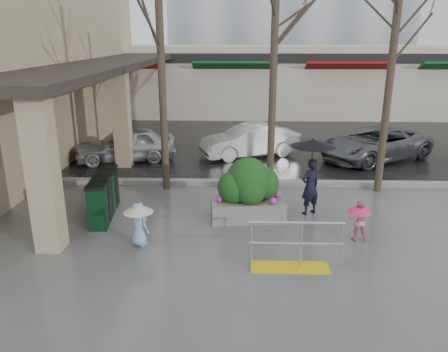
# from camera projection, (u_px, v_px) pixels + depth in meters

# --- Properties ---
(ground) EXTENTS (120.00, 120.00, 0.00)m
(ground) POSITION_uv_depth(u_px,v_px,m) (228.00, 241.00, 10.10)
(ground) COLOR #51514F
(ground) RESTS_ON ground
(street_asphalt) EXTENTS (120.00, 36.00, 0.01)m
(street_asphalt) POSITION_uv_depth(u_px,v_px,m) (236.00, 103.00, 31.04)
(street_asphalt) COLOR black
(street_asphalt) RESTS_ON ground
(curb) EXTENTS (120.00, 0.30, 0.15)m
(curb) POSITION_uv_depth(u_px,v_px,m) (231.00, 183.00, 13.89)
(curb) COLOR gray
(curb) RESTS_ON ground
(near_building) EXTENTS (6.00, 18.00, 8.00)m
(near_building) POSITION_uv_depth(u_px,v_px,m) (0.00, 50.00, 16.78)
(near_building) COLOR tan
(near_building) RESTS_ON ground
(canopy_slab) EXTENTS (2.80, 18.00, 0.25)m
(canopy_slab) POSITION_uv_depth(u_px,v_px,m) (109.00, 61.00, 16.76)
(canopy_slab) COLOR #2D2823
(canopy_slab) RESTS_ON pillar_front
(pillar_front) EXTENTS (0.55, 0.55, 3.50)m
(pillar_front) POSITION_uv_depth(u_px,v_px,m) (43.00, 173.00, 9.22)
(pillar_front) COLOR tan
(pillar_front) RESTS_ON ground
(pillar_back) EXTENTS (0.55, 0.55, 3.50)m
(pillar_back) POSITION_uv_depth(u_px,v_px,m) (122.00, 118.00, 15.40)
(pillar_back) COLOR tan
(pillar_back) RESTS_ON ground
(storefront_row) EXTENTS (34.00, 6.74, 4.00)m
(storefront_row) POSITION_uv_depth(u_px,v_px,m) (268.00, 79.00, 26.52)
(storefront_row) COLOR beige
(storefront_row) RESTS_ON ground
(handrail) EXTENTS (1.90, 0.50, 1.03)m
(handrail) POSITION_uv_depth(u_px,v_px,m) (294.00, 251.00, 8.80)
(handrail) COLOR yellow
(handrail) RESTS_ON ground
(tree_west) EXTENTS (3.20, 3.20, 6.80)m
(tree_west) POSITION_uv_depth(u_px,v_px,m) (159.00, 15.00, 12.04)
(tree_west) COLOR #382B21
(tree_west) RESTS_ON ground
(tree_midwest) EXTENTS (3.20, 3.20, 7.00)m
(tree_midwest) POSITION_uv_depth(u_px,v_px,m) (276.00, 9.00, 11.89)
(tree_midwest) COLOR #382B21
(tree_midwest) RESTS_ON ground
(tree_mideast) EXTENTS (3.20, 3.20, 6.50)m
(tree_mideast) POSITION_uv_depth(u_px,v_px,m) (396.00, 23.00, 11.90)
(tree_mideast) COLOR #382B21
(tree_mideast) RESTS_ON ground
(woman) EXTENTS (1.16, 1.16, 2.07)m
(woman) POSITION_uv_depth(u_px,v_px,m) (311.00, 167.00, 11.27)
(woman) COLOR black
(woman) RESTS_ON ground
(child_pink) EXTENTS (0.55, 0.55, 0.96)m
(child_pink) POSITION_uv_depth(u_px,v_px,m) (359.00, 217.00, 10.00)
(child_pink) COLOR pink
(child_pink) RESTS_ON ground
(child_blue) EXTENTS (0.67, 0.67, 1.03)m
(child_blue) POSITION_uv_depth(u_px,v_px,m) (139.00, 219.00, 9.71)
(child_blue) COLOR #7DB5DE
(child_blue) RESTS_ON ground
(planter) EXTENTS (1.96, 1.15, 1.63)m
(planter) POSITION_uv_depth(u_px,v_px,m) (248.00, 190.00, 11.11)
(planter) COLOR gray
(planter) RESTS_ON ground
(news_boxes) EXTENTS (0.65, 2.05, 1.12)m
(news_boxes) POSITION_uv_depth(u_px,v_px,m) (104.00, 196.00, 11.33)
(news_boxes) COLOR #0B3216
(news_boxes) RESTS_ON ground
(car_a) EXTENTS (3.96, 2.42, 1.26)m
(car_a) POSITION_uv_depth(u_px,v_px,m) (125.00, 145.00, 16.40)
(car_a) COLOR #B9B9BE
(car_a) RESTS_ON ground
(car_b) EXTENTS (4.05, 2.64, 1.26)m
(car_b) POSITION_uv_depth(u_px,v_px,m) (250.00, 141.00, 17.03)
(car_b) COLOR silver
(car_b) RESTS_ON ground
(car_c) EXTENTS (4.97, 4.11, 1.26)m
(car_c) POSITION_uv_depth(u_px,v_px,m) (375.00, 144.00, 16.57)
(car_c) COLOR slate
(car_c) RESTS_ON ground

